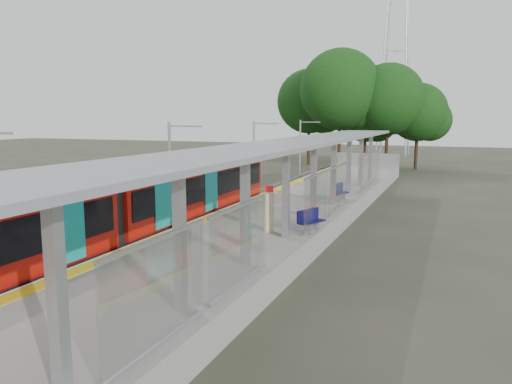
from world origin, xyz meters
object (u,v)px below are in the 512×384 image
train (93,214)px  info_pillar_far (269,212)px  bench_far (339,192)px  bench_mid (310,220)px  litter_bin (246,234)px

train → info_pillar_far: (5.54, 4.05, -0.22)m
train → bench_far: bearing=62.8°
bench_mid → litter_bin: bench_mid is taller
train → bench_far: train is taller
bench_far → info_pillar_far: info_pillar_far is taller
info_pillar_far → litter_bin: info_pillar_far is taller
train → litter_bin: bearing=15.6°
info_pillar_far → bench_far: bearing=62.2°
bench_far → train: bearing=-103.9°
train → info_pillar_far: 6.87m
info_pillar_far → litter_bin: bearing=-110.5°
bench_mid → info_pillar_far: 1.74m
train → bench_mid: train is taller
bench_far → litter_bin: (-0.93, -11.11, -0.08)m
bench_far → info_pillar_far: bearing=-83.1°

